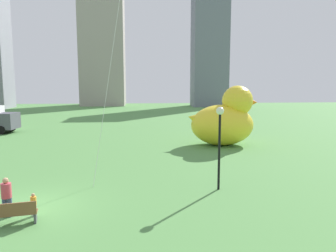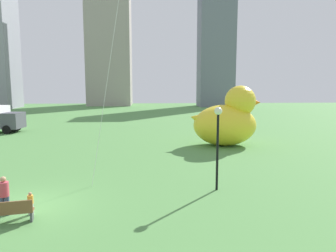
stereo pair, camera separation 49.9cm
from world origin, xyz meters
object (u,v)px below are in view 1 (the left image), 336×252
Objects in this scene: person_child at (34,204)px; giant_inflatable_duck at (225,120)px; lamppost at (220,132)px; park_bench at (14,213)px; person_adult at (7,195)px.

giant_inflatable_duck is (11.33, 13.93, 1.63)m from person_child.
person_child is 8.84m from lamppost.
park_bench is 0.28× the size of giant_inflatable_duck.
giant_inflatable_duck is 11.81m from lamppost.
giant_inflatable_duck is at bearing 51.31° from park_bench.
person_adult is 9.70m from lamppost.
person_adult is 0.26× the size of giant_inflatable_duck.
park_bench is 0.41× the size of lamppost.
person_adult is 0.39× the size of lamppost.
person_child is 18.04m from giant_inflatable_duck.
person_child is (1.02, -0.02, -0.36)m from person_adult.
park_bench is 1.05× the size of person_adult.
giant_inflatable_duck is (12.36, 13.91, 1.27)m from person_adult.
person_adult is at bearing 178.86° from person_child.
person_adult is at bearing -164.22° from lamppost.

